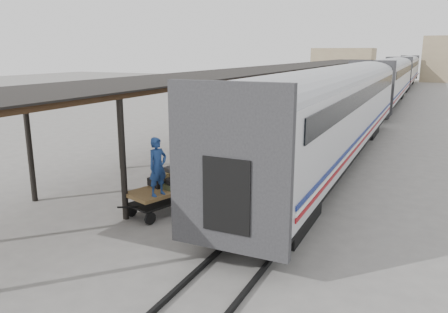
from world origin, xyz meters
TOP-DOWN VIEW (x-y plane):
  - ground at (0.00, 0.00)m, footprint 160.00×160.00m
  - train at (3.19, 33.79)m, footprint 3.45×76.01m
  - canopy at (-3.40, 24.00)m, footprint 4.90×64.30m
  - rails at (3.20, 34.00)m, footprint 1.54×150.00m
  - building_left at (-10.00, 82.00)m, footprint 12.00×8.00m
  - baggage_cart at (-0.52, -1.02)m, footprint 1.94×2.67m
  - suitcase_stack at (-0.54, -0.66)m, footprint 1.53×1.12m
  - luggage_tug at (-1.91, 15.46)m, footprint 1.28×1.63m
  - porter at (-0.27, -1.67)m, footprint 0.62×0.78m
  - pedestrian at (-3.67, 12.39)m, footprint 1.04×0.76m

SIDE VIEW (x-z plane):
  - ground at x=0.00m, z-range 0.00..0.00m
  - rails at x=3.20m, z-range 0.00..0.12m
  - luggage_tug at x=-1.91m, z-range -0.05..1.21m
  - baggage_cart at x=-0.52m, z-range 0.22..1.08m
  - pedestrian at x=-3.67m, z-range 0.00..1.64m
  - suitcase_stack at x=-0.54m, z-range 0.77..1.36m
  - porter at x=-0.27m, z-range 0.86..2.72m
  - train at x=3.19m, z-range 0.69..4.70m
  - building_left at x=-10.00m, z-range 0.00..6.00m
  - canopy at x=-3.40m, z-range 1.93..6.08m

